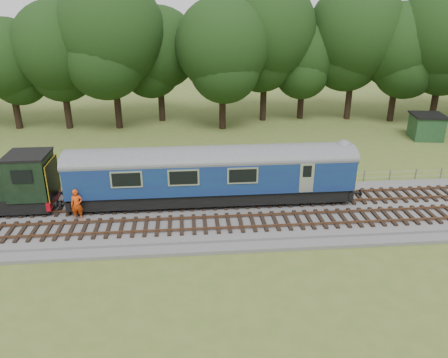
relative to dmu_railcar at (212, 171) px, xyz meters
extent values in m
plane|color=#4B6224|center=(1.49, -1.40, -2.61)|extent=(120.00, 120.00, 0.00)
cube|color=#4C4C4F|center=(1.49, -1.40, -2.43)|extent=(70.00, 7.00, 0.35)
cube|color=brown|center=(1.49, -0.72, -2.12)|extent=(66.50, 0.07, 0.14)
cube|color=brown|center=(1.49, 0.72, -2.12)|extent=(66.50, 0.07, 0.14)
cube|color=brown|center=(1.49, -3.72, -2.12)|extent=(66.50, 0.07, 0.14)
cube|color=brown|center=(1.49, -2.28, -2.12)|extent=(66.50, 0.07, 0.14)
cube|color=black|center=(-0.01, 0.00, -1.55)|extent=(17.46, 2.52, 0.85)
cube|color=navy|center=(-0.01, 0.00, -0.12)|extent=(18.00, 2.80, 2.05)
cube|color=yellow|center=(9.01, 0.00, -0.50)|extent=(0.06, 2.74, 1.30)
cube|color=black|center=(5.99, 0.00, -1.75)|extent=(2.60, 2.00, 0.55)
cube|color=black|center=(-6.01, 0.00, -1.75)|extent=(2.60, 2.00, 0.55)
cube|color=black|center=(-11.21, 0.00, 0.05)|extent=(2.40, 2.55, 2.60)
cube|color=maroon|center=(-10.03, 0.00, -1.55)|extent=(0.25, 2.60, 0.55)
cube|color=yellow|center=(-9.89, 0.00, -0.15)|extent=(0.06, 2.55, 2.30)
imported|color=#DA3F0B|center=(-8.21, -1.66, -1.28)|extent=(0.78, 0.57, 1.96)
cube|color=#1A3A22|center=(21.91, 13.65, -1.47)|extent=(3.14, 3.14, 2.27)
cube|color=black|center=(21.91, 13.65, -0.25)|extent=(3.45, 3.45, 0.18)
camera|label=1|loc=(-1.56, -25.88, 10.02)|focal=35.00mm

